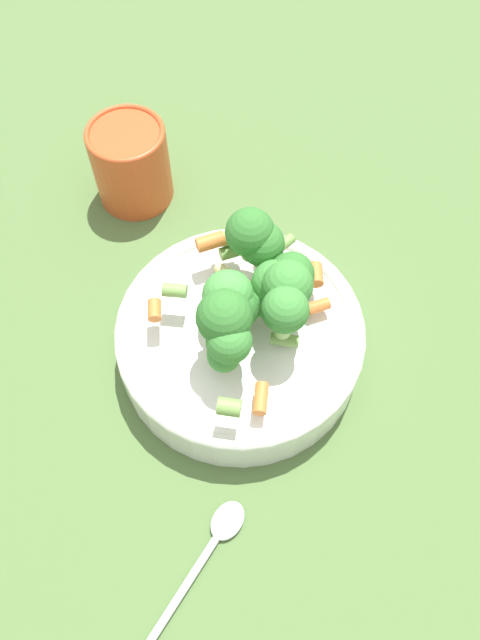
% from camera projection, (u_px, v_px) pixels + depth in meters
% --- Properties ---
extents(ground_plane, '(3.00, 3.00, 0.00)m').
position_uv_depth(ground_plane, '(240.00, 352.00, 0.62)').
color(ground_plane, '#4C6B38').
extents(bowl, '(0.23, 0.23, 0.05)m').
position_uv_depth(bowl, '(240.00, 339.00, 0.60)').
color(bowl, white).
rests_on(bowl, ground_plane).
extents(pasta_salad, '(0.17, 0.19, 0.08)m').
position_uv_depth(pasta_salad, '(255.00, 291.00, 0.54)').
color(pasta_salad, '#8CB766').
rests_on(pasta_salad, bowl).
extents(cup, '(0.08, 0.08, 0.09)m').
position_uv_depth(cup, '(131.00, 163.00, 0.68)').
color(cup, '#CC4C23').
rests_on(cup, ground_plane).
extents(spoon, '(0.12, 0.12, 0.01)m').
position_uv_depth(spoon, '(209.00, 550.00, 0.52)').
color(spoon, silver).
rests_on(spoon, ground_plane).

